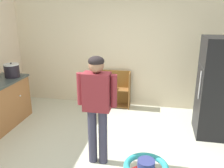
% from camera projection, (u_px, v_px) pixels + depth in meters
% --- Properties ---
extents(ground_plane, '(12.00, 12.00, 0.00)m').
position_uv_depth(ground_plane, '(100.00, 160.00, 3.67)').
color(ground_plane, beige).
rests_on(ground_plane, ground).
extents(back_wall, '(5.20, 0.06, 2.70)m').
position_uv_depth(back_wall, '(124.00, 48.00, 5.43)').
color(back_wall, beige).
rests_on(back_wall, ground).
extents(refrigerator, '(0.73, 0.68, 1.78)m').
position_uv_depth(refrigerator, '(220.00, 88.00, 4.18)').
color(refrigerator, black).
rests_on(refrigerator, ground).
extents(bookshelf, '(0.80, 0.28, 0.85)m').
position_uv_depth(bookshelf, '(111.00, 91.00, 5.60)').
color(bookshelf, brown).
rests_on(bookshelf, ground).
extents(standing_person, '(0.57, 0.22, 1.63)m').
position_uv_depth(standing_person, '(97.00, 101.00, 3.35)').
color(standing_person, '#38374E').
rests_on(standing_person, ground).
extents(crock_pot, '(0.30, 0.30, 0.30)m').
position_uv_depth(crock_pot, '(12.00, 70.00, 4.79)').
color(crock_pot, black).
rests_on(crock_pot, kitchen_counter).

